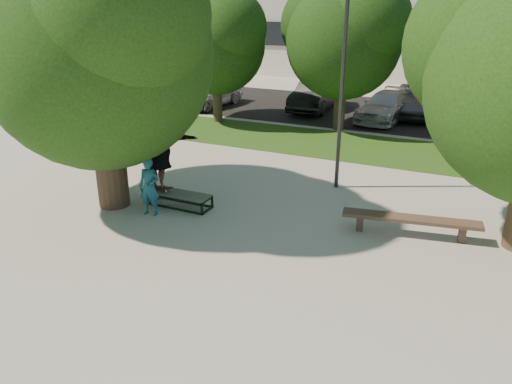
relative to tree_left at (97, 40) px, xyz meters
The scene contains 16 objects.
ground 6.26m from the tree_left, 14.31° to the right, with size 120.00×120.00×0.00m, color #A7A399.
grass_strip 10.87m from the tree_left, 57.80° to the left, with size 30.00×4.00×0.02m, color #274E16.
asphalt_strip 16.13m from the tree_left, 73.93° to the left, with size 40.00×8.00×0.01m, color black.
tree_left is the anchor object (origin of this frame).
bg_tree_left 10.26m from the tree_left, 102.86° to the left, with size 5.28×4.51×5.77m.
bg_tree_mid 11.45m from the tree_left, 73.68° to the left, with size 5.76×4.92×6.24m.
bg_tree_right 13.66m from the tree_left, 50.20° to the left, with size 5.04×4.31×5.43m.
lamppost 6.70m from the tree_left, 36.42° to the left, with size 0.25×0.15×6.11m.
grind_box 4.64m from the tree_left, 18.66° to the left, with size 1.80×0.60×0.38m.
skater_rig 3.30m from the tree_left, 27.92° to the left, with size 2.37×1.47×1.95m.
bystander 3.91m from the tree_left, ahead, with size 0.57×0.37×1.57m, color #1C5B6B.
bench 8.95m from the tree_left, 10.14° to the left, with size 3.28×0.99×0.50m.
car_silver_a 13.95m from the tree_left, 108.36° to the left, with size 1.71×4.26×1.45m, color silver.
car_dark 14.82m from the tree_left, 85.72° to the left, with size 1.64×4.71×1.55m, color black.
car_grey 16.96m from the tree_left, 68.49° to the left, with size 2.52×5.46×1.52m, color #5E5E64.
car_silver_b 14.81m from the tree_left, 70.45° to the left, with size 1.82×4.48×1.30m, color #B9B8BD.
Camera 1 is at (4.86, -8.97, 5.44)m, focal length 35.00 mm.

